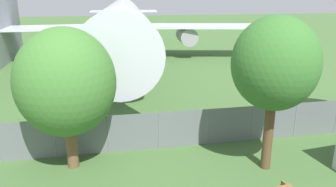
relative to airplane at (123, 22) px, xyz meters
name	(u,v)px	position (x,y,z in m)	size (l,w,h in m)	color
perimeter_fence	(207,127)	(2.73, -23.77, -3.51)	(56.07, 0.07, 1.97)	slate
airplane	(123,22)	(0.00, 0.00, 0.00)	(36.37, 45.52, 14.02)	silver
tree_near_hangar	(66,83)	(-4.00, -24.85, -0.49)	(4.28, 4.28, 6.38)	brown
tree_left_of_cabin	(275,64)	(4.64, -26.64, 0.32)	(3.65, 3.65, 6.87)	brown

